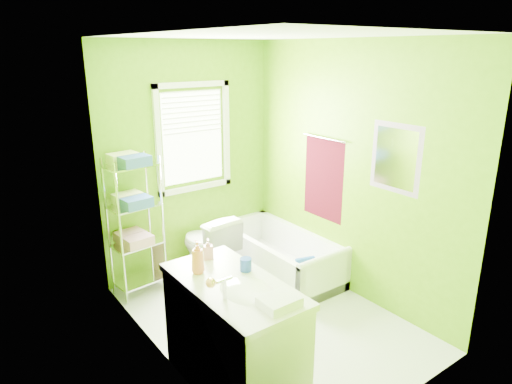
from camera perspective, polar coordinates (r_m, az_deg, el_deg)
ground at (r=4.60m, az=1.37°, el=-15.44°), size 2.90×2.90×0.00m
room_envelope at (r=3.97m, az=1.53°, el=3.64°), size 2.14×2.94×2.62m
window at (r=5.16m, az=-7.83°, el=7.46°), size 0.92×0.05×1.22m
door at (r=2.87m, az=-2.90°, el=-14.03°), size 0.09×0.80×2.00m
right_wall_decor at (r=4.71m, az=11.68°, el=2.62°), size 0.04×1.48×1.17m
bathtub at (r=5.33m, az=3.04°, el=-8.57°), size 0.73×1.56×0.50m
toilet at (r=5.15m, az=-6.03°, el=-6.74°), size 0.48×0.79×0.79m
vanity at (r=3.57m, az=-2.74°, el=-17.12°), size 0.60×1.18×1.14m
wire_shelf_unit at (r=4.81m, az=-14.95°, el=-2.33°), size 0.53×0.43×1.51m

